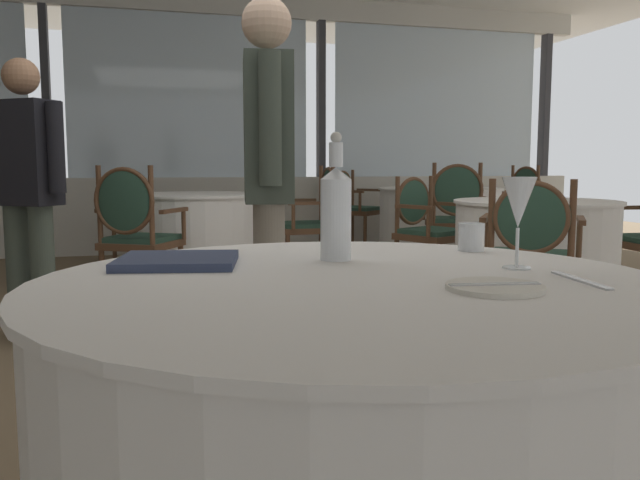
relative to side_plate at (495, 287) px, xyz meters
name	(u,v)px	position (x,y,z in m)	size (l,w,h in m)	color
ground_plane	(264,365)	(-0.09, 2.01, -0.75)	(15.39, 15.39, 0.00)	#756047
window_wall_far	(192,150)	(-0.09, 6.45, 0.41)	(9.66, 0.14, 2.91)	beige
foreground_table	(353,449)	(-0.22, 0.19, -0.38)	(1.34, 1.34, 0.75)	white
side_plate	(495,287)	(0.00, 0.00, 0.00)	(0.19, 0.19, 0.01)	silver
butter_knife	(495,285)	(0.00, 0.00, 0.01)	(0.18, 0.02, 0.00)	silver
dinner_fork	(580,280)	(0.22, 0.04, 0.00)	(0.21, 0.02, 0.00)	silver
water_bottle	(336,210)	(-0.18, 0.46, 0.12)	(0.08, 0.08, 0.32)	white
wine_glass	(519,204)	(0.18, 0.22, 0.14)	(0.08, 0.08, 0.21)	white
water_tumbler	(471,237)	(0.23, 0.53, 0.03)	(0.07, 0.07, 0.08)	white
menu_book	(178,261)	(-0.56, 0.48, 0.01)	(0.27, 0.24, 0.02)	#2D3856
background_table_0	(199,237)	(-0.19, 4.50, -0.38)	(1.18, 1.18, 0.75)	white
dining_chair_0_0	(315,213)	(0.84, 4.50, -0.19)	(0.47, 0.54, 0.98)	brown
dining_chair_0_1	(139,210)	(-0.69, 5.38, -0.20)	(0.65, 0.63, 0.93)	brown
dining_chair_0_2	(134,226)	(-0.71, 3.62, -0.19)	(0.65, 0.63, 0.99)	brown
background_table_1	(535,255)	(1.93, 2.77, -0.38)	(1.11, 1.11, 0.75)	white
dining_chair_1_0	(531,247)	(1.37, 1.97, -0.21)	(0.66, 0.64, 0.91)	brown
dining_chair_1_2	(425,223)	(1.52, 3.66, -0.22)	(0.64, 0.61, 0.90)	brown
background_table_2	(439,223)	(2.41, 5.26, -0.38)	(1.31, 1.31, 0.75)	white
dining_chair_2_0	(517,202)	(3.48, 5.47, -0.19)	(0.54, 0.60, 0.99)	brown
dining_chair_2_1	(353,203)	(1.70, 6.06, -0.20)	(0.66, 0.65, 0.93)	brown
dining_chair_2_2	(455,210)	(2.06, 4.22, -0.16)	(0.63, 0.58, 1.01)	brown
diner_person_0	(268,170)	(-0.12, 1.70, 0.21)	(0.25, 0.53, 1.69)	gray
diner_person_1	(26,184)	(-1.26, 2.83, 0.13)	(0.44, 0.37, 1.56)	#424C42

